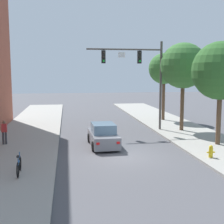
# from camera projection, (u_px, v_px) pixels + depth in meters

# --- Properties ---
(ground_plane) EXTENTS (120.00, 120.00, 0.00)m
(ground_plane) POSITION_uv_depth(u_px,v_px,m) (125.00, 156.00, 18.00)
(ground_plane) COLOR #4C4C51
(sidewalk_left) EXTENTS (5.00, 60.00, 0.15)m
(sidewalk_left) POSITION_uv_depth(u_px,v_px,m) (13.00, 160.00, 17.02)
(sidewalk_left) COLOR #99968E
(sidewalk_left) RESTS_ON ground
(traffic_signal_mast) EXTENTS (6.43, 0.38, 7.50)m
(traffic_signal_mast) POSITION_uv_depth(u_px,v_px,m) (140.00, 69.00, 25.10)
(traffic_signal_mast) COLOR #514C47
(traffic_signal_mast) RESTS_ON sidewalk_right
(car_lead_grey) EXTENTS (1.93, 4.29, 1.60)m
(car_lead_grey) POSITION_uv_depth(u_px,v_px,m) (103.00, 136.00, 20.50)
(car_lead_grey) COLOR slate
(car_lead_grey) RESTS_ON ground
(pedestrian_sidewalk_left_walker) EXTENTS (0.36, 0.22, 1.64)m
(pedestrian_sidewalk_left_walker) POSITION_uv_depth(u_px,v_px,m) (4.00, 131.00, 20.39)
(pedestrian_sidewalk_left_walker) COLOR #333338
(pedestrian_sidewalk_left_walker) RESTS_ON sidewalk_left
(bicycle_leaning) EXTENTS (0.15, 1.77, 0.98)m
(bicycle_leaning) POSITION_uv_depth(u_px,v_px,m) (19.00, 166.00, 14.37)
(bicycle_leaning) COLOR black
(bicycle_leaning) RESTS_ON sidewalk_left
(fire_hydrant) EXTENTS (0.48, 0.24, 0.72)m
(fire_hydrant) POSITION_uv_depth(u_px,v_px,m) (211.00, 151.00, 17.23)
(fire_hydrant) COLOR gold
(fire_hydrant) RESTS_ON sidewalk_right
(street_tree_nearest) EXTENTS (3.90, 3.90, 6.95)m
(street_tree_nearest) POSITION_uv_depth(u_px,v_px,m) (221.00, 71.00, 19.87)
(street_tree_nearest) COLOR brown
(street_tree_nearest) RESTS_ON sidewalk_right
(street_tree_second) EXTENTS (3.82, 3.82, 7.38)m
(street_tree_second) POSITION_uv_depth(u_px,v_px,m) (183.00, 66.00, 24.93)
(street_tree_second) COLOR brown
(street_tree_second) RESTS_ON sidewalk_right
(street_tree_third) EXTENTS (3.18, 3.18, 6.91)m
(street_tree_third) POSITION_uv_depth(u_px,v_px,m) (164.00, 69.00, 30.74)
(street_tree_third) COLOR brown
(street_tree_third) RESTS_ON sidewalk_right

